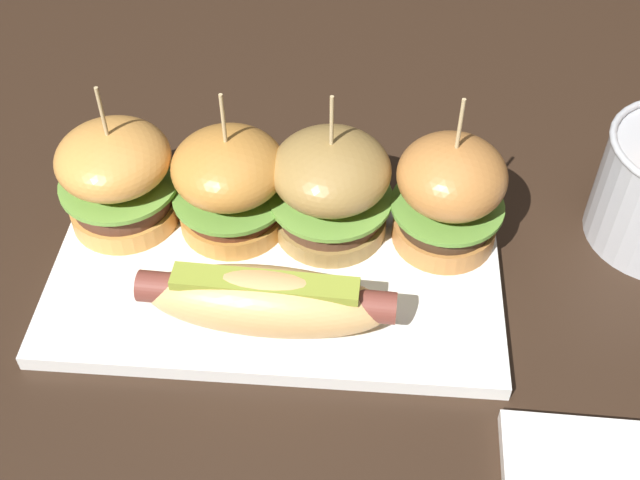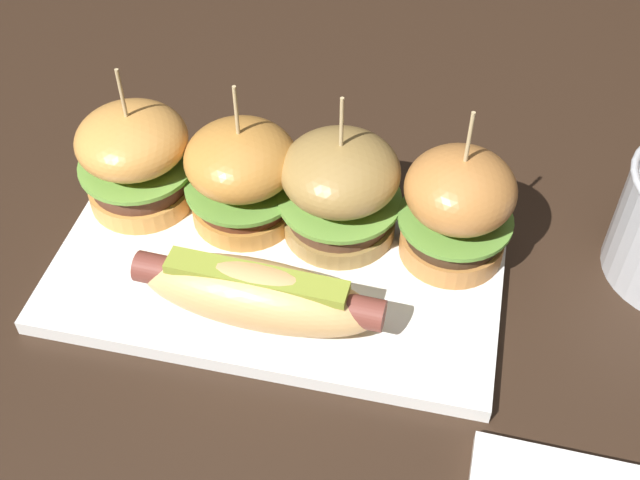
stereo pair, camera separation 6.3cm
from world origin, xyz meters
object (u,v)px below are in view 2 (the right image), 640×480
platter_main (277,272)px  hot_dog (260,294)px  slider_far_left (136,158)px  slider_center_left (242,175)px  slider_center_right (340,188)px  slider_far_right (457,207)px

platter_main → hot_dog: (0.00, -0.05, 0.03)m
hot_dog → slider_far_left: (-0.14, 0.11, 0.02)m
platter_main → slider_center_left: bearing=128.2°
hot_dog → platter_main: bearing=92.1°
slider_center_right → slider_far_left: bearing=180.0°
slider_far_left → slider_center_right: size_ratio=0.99×
platter_main → slider_far_right: bearing=19.4°
platter_main → slider_center_left: size_ratio=2.70×
platter_main → slider_far_right: slider_far_right is taller
slider_center_left → slider_far_right: slider_far_right is taller
platter_main → slider_center_right: size_ratio=2.65×
slider_far_right → hot_dog: bearing=-143.3°
hot_dog → slider_center_right: (0.04, 0.11, 0.02)m
slider_center_right → platter_main: bearing=-128.0°
platter_main → hot_dog: hot_dog is taller
platter_main → hot_dog: bearing=-87.9°
slider_far_left → slider_center_right: 0.18m
hot_dog → slider_center_right: bearing=69.5°
hot_dog → slider_far_left: size_ratio=1.43×
slider_center_left → platter_main: bearing=-51.8°
slider_center_right → slider_far_right: slider_far_right is taller
slider_far_left → slider_center_right: (0.18, -0.00, 0.00)m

